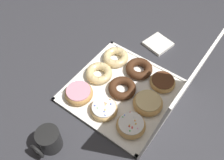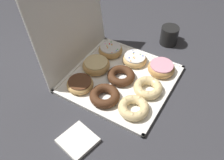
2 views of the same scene
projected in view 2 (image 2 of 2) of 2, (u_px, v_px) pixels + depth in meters
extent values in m
plane|color=#333338|center=(121.00, 80.00, 1.09)|extent=(3.00, 3.00, 0.00)
cube|color=white|center=(121.00, 79.00, 1.09)|extent=(0.42, 0.42, 0.01)
cube|color=white|center=(165.00, 98.00, 1.02)|extent=(0.42, 0.01, 0.01)
cube|color=white|center=(82.00, 63.00, 1.16)|extent=(0.42, 0.01, 0.01)
cube|color=white|center=(95.00, 112.00, 0.97)|extent=(0.01, 0.42, 0.01)
cube|color=white|center=(142.00, 53.00, 1.21)|extent=(0.01, 0.42, 0.01)
cube|color=white|center=(71.00, 24.00, 1.04)|extent=(0.42, 0.06, 0.40)
torus|color=#EACC8C|center=(134.00, 108.00, 0.95)|extent=(0.12, 0.12, 0.04)
sphere|color=#EACC8C|center=(139.00, 99.00, 0.97)|extent=(0.02, 0.02, 0.02)
sphere|color=#EACC8C|center=(131.00, 98.00, 0.98)|extent=(0.02, 0.02, 0.02)
sphere|color=#EACC8C|center=(125.00, 100.00, 0.97)|extent=(0.02, 0.02, 0.02)
sphere|color=#EACC8C|center=(123.00, 106.00, 0.95)|extent=(0.02, 0.02, 0.02)
sphere|color=#EACC8C|center=(125.00, 112.00, 0.93)|extent=(0.02, 0.02, 0.02)
sphere|color=#EACC8C|center=(132.00, 115.00, 0.92)|extent=(0.02, 0.02, 0.02)
sphere|color=#EACC8C|center=(140.00, 114.00, 0.92)|extent=(0.02, 0.02, 0.02)
sphere|color=#EACC8C|center=(145.00, 109.00, 0.94)|extent=(0.02, 0.02, 0.02)
sphere|color=#EACC8C|center=(144.00, 103.00, 0.96)|extent=(0.02, 0.02, 0.02)
torus|color=#EACC8C|center=(148.00, 88.00, 1.03)|extent=(0.12, 0.12, 0.04)
sphere|color=#EACC8C|center=(153.00, 80.00, 1.04)|extent=(0.02, 0.02, 0.02)
sphere|color=#EACC8C|center=(146.00, 79.00, 1.05)|extent=(0.02, 0.02, 0.02)
sphere|color=#EACC8C|center=(140.00, 81.00, 1.04)|extent=(0.02, 0.02, 0.02)
sphere|color=#EACC8C|center=(138.00, 86.00, 1.02)|extent=(0.02, 0.02, 0.02)
sphere|color=#EACC8C|center=(141.00, 91.00, 1.00)|extent=(0.02, 0.02, 0.02)
sphere|color=#EACC8C|center=(147.00, 94.00, 0.99)|extent=(0.02, 0.02, 0.02)
sphere|color=#EACC8C|center=(154.00, 93.00, 0.99)|extent=(0.02, 0.02, 0.02)
sphere|color=#EACC8C|center=(158.00, 89.00, 1.01)|extent=(0.02, 0.02, 0.02)
sphere|color=#EACC8C|center=(158.00, 84.00, 1.03)|extent=(0.02, 0.02, 0.02)
torus|color=tan|center=(161.00, 68.00, 1.10)|extent=(0.12, 0.12, 0.04)
cylinder|color=pink|center=(162.00, 65.00, 1.09)|extent=(0.10, 0.10, 0.01)
torus|color=#472816|center=(104.00, 96.00, 1.00)|extent=(0.12, 0.12, 0.04)
torus|color=#472816|center=(121.00, 76.00, 1.07)|extent=(0.12, 0.12, 0.03)
torus|color=#E5B770|center=(134.00, 59.00, 1.15)|extent=(0.11, 0.11, 0.03)
cylinder|color=white|center=(134.00, 56.00, 1.14)|extent=(0.09, 0.09, 0.01)
sphere|color=orange|center=(132.00, 61.00, 1.11)|extent=(0.01, 0.01, 0.01)
sphere|color=blue|center=(129.00, 58.00, 1.13)|extent=(0.01, 0.01, 0.01)
sphere|color=orange|center=(133.00, 58.00, 1.13)|extent=(0.00, 0.00, 0.00)
sphere|color=blue|center=(134.00, 52.00, 1.15)|extent=(0.00, 0.00, 0.00)
sphere|color=blue|center=(143.00, 56.00, 1.14)|extent=(0.01, 0.01, 0.01)
sphere|color=yellow|center=(133.00, 54.00, 1.15)|extent=(0.01, 0.01, 0.01)
sphere|color=white|center=(133.00, 51.00, 1.16)|extent=(0.01, 0.01, 0.01)
sphere|color=green|center=(140.00, 54.00, 1.14)|extent=(0.00, 0.00, 0.00)
sphere|color=blue|center=(132.00, 50.00, 1.16)|extent=(0.00, 0.00, 0.00)
sphere|color=yellow|center=(135.00, 57.00, 1.13)|extent=(0.00, 0.00, 0.00)
sphere|color=orange|center=(135.00, 58.00, 1.12)|extent=(0.00, 0.00, 0.00)
torus|color=tan|center=(80.00, 84.00, 1.04)|extent=(0.11, 0.11, 0.03)
cylinder|color=#59331E|center=(80.00, 82.00, 1.03)|extent=(0.10, 0.10, 0.01)
torus|color=tan|center=(97.00, 65.00, 1.12)|extent=(0.12, 0.12, 0.04)
cylinder|color=#EACC8C|center=(97.00, 62.00, 1.11)|extent=(0.10, 0.10, 0.01)
torus|color=tan|center=(110.00, 50.00, 1.19)|extent=(0.11, 0.11, 0.04)
cylinder|color=white|center=(110.00, 47.00, 1.18)|extent=(0.10, 0.10, 0.01)
sphere|color=red|center=(109.00, 44.00, 1.19)|extent=(0.01, 0.01, 0.01)
sphere|color=red|center=(112.00, 53.00, 1.15)|extent=(0.00, 0.00, 0.00)
sphere|color=white|center=(108.00, 49.00, 1.16)|extent=(0.01, 0.01, 0.01)
sphere|color=yellow|center=(112.00, 45.00, 1.19)|extent=(0.01, 0.01, 0.01)
sphere|color=red|center=(110.00, 44.00, 1.19)|extent=(0.01, 0.01, 0.01)
sphere|color=pink|center=(105.00, 44.00, 1.19)|extent=(0.00, 0.00, 0.00)
sphere|color=yellow|center=(107.00, 46.00, 1.18)|extent=(0.00, 0.00, 0.00)
sphere|color=blue|center=(116.00, 50.00, 1.16)|extent=(0.00, 0.00, 0.00)
sphere|color=red|center=(112.00, 44.00, 1.19)|extent=(0.01, 0.01, 0.01)
sphere|color=green|center=(118.00, 49.00, 1.16)|extent=(0.00, 0.00, 0.00)
sphere|color=orange|center=(108.00, 48.00, 1.17)|extent=(0.01, 0.01, 0.01)
sphere|color=green|center=(111.00, 42.00, 1.20)|extent=(0.01, 0.01, 0.01)
sphere|color=orange|center=(107.00, 46.00, 1.18)|extent=(0.00, 0.00, 0.00)
cylinder|color=black|center=(169.00, 35.00, 1.25)|extent=(0.09, 0.09, 0.09)
cylinder|color=black|center=(171.00, 29.00, 1.22)|extent=(0.08, 0.08, 0.01)
torus|color=black|center=(174.00, 29.00, 1.28)|extent=(0.01, 0.06, 0.06)
cube|color=white|center=(78.00, 141.00, 0.88)|extent=(0.14, 0.14, 0.02)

